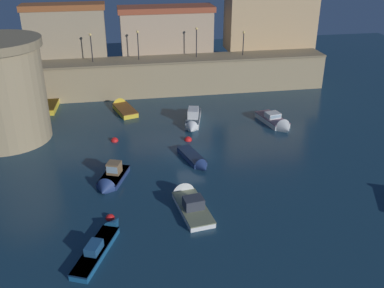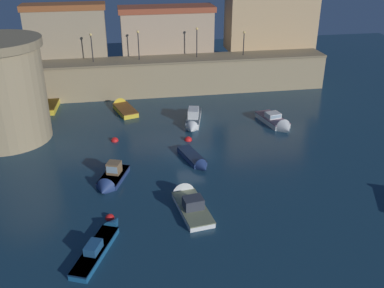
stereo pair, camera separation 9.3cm
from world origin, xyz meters
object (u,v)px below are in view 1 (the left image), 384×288
at_px(quay_lamp_1, 138,41).
at_px(moored_boat_7, 102,242).
at_px(mooring_buoy_0, 115,141).
at_px(mooring_buoy_2, 110,218).
at_px(moored_boat_3, 122,107).
at_px(moored_boat_8, 111,180).
at_px(quay_lamp_3, 243,39).
at_px(moored_boat_2, 193,120).
at_px(mooring_buoy_1, 188,140).
at_px(moored_boat_4, 188,200).
at_px(quay_lamp_0, 91,43).
at_px(quay_lamp_2, 196,38).
at_px(moored_boat_6, 196,160).
at_px(fortress_tower, 0,91).
at_px(moored_boat_5, 277,122).
at_px(moored_boat_1, 52,103).

relative_size(quay_lamp_1, moored_boat_7, 0.56).
relative_size(mooring_buoy_0, mooring_buoy_2, 1.11).
bearing_deg(moored_boat_3, moored_boat_8, 158.46).
xyz_separation_m(quay_lamp_3, moored_boat_2, (-8.72, -11.29, -6.14)).
bearing_deg(mooring_buoy_1, mooring_buoy_0, 171.44).
xyz_separation_m(moored_boat_2, moored_boat_4, (-3.17, -15.44, -0.22)).
xyz_separation_m(quay_lamp_0, moored_boat_8, (1.63, -22.69, -6.54)).
height_order(quay_lamp_2, mooring_buoy_0, quay_lamp_2).
distance_m(moored_boat_4, moored_boat_6, 6.75).
relative_size(quay_lamp_3, mooring_buoy_1, 3.99).
xyz_separation_m(fortress_tower, quay_lamp_0, (8.56, 11.65, 1.76)).
bearing_deg(moored_boat_7, quay_lamp_1, 14.41).
relative_size(moored_boat_5, mooring_buoy_1, 7.57).
xyz_separation_m(quay_lamp_1, mooring_buoy_2, (-4.22, -27.73, -7.01)).
bearing_deg(mooring_buoy_2, moored_boat_6, 43.76).
height_order(moored_boat_2, moored_boat_3, moored_boat_2).
relative_size(moored_boat_4, moored_boat_8, 1.33).
distance_m(quay_lamp_1, quay_lamp_3, 13.69).
relative_size(quay_lamp_0, moored_boat_1, 0.59).
bearing_deg(moored_boat_7, moored_boat_3, 18.23).
bearing_deg(quay_lamp_3, mooring_buoy_2, -122.86).
bearing_deg(moored_boat_1, mooring_buoy_0, -143.81).
relative_size(fortress_tower, mooring_buoy_1, 13.04).
xyz_separation_m(moored_boat_6, mooring_buoy_0, (-7.27, 6.07, -0.28)).
height_order(fortress_tower, quay_lamp_1, fortress_tower).
xyz_separation_m(quay_lamp_3, moored_boat_8, (-17.80, -22.69, -6.30)).
relative_size(moored_boat_2, moored_boat_3, 1.09).
distance_m(quay_lamp_1, moored_boat_3, 9.00).
distance_m(moored_boat_4, mooring_buoy_2, 6.12).
xyz_separation_m(moored_boat_4, mooring_buoy_0, (-5.46, 12.57, -0.33)).
bearing_deg(moored_boat_5, moored_boat_2, -114.11).
distance_m(quay_lamp_2, moored_boat_3, 13.25).
height_order(quay_lamp_0, moored_boat_6, quay_lamp_0).
xyz_separation_m(fortress_tower, moored_boat_3, (11.74, 6.20, -4.85)).
relative_size(quay_lamp_3, moored_boat_4, 0.48).
height_order(moored_boat_2, mooring_buoy_2, moored_boat_2).
relative_size(moored_boat_1, moored_boat_5, 1.01).
bearing_deg(quay_lamp_3, quay_lamp_2, -180.00).
distance_m(fortress_tower, moored_boat_2, 19.82).
bearing_deg(moored_boat_8, moored_boat_2, 162.39).
height_order(fortress_tower, moored_boat_8, fortress_tower).
xyz_separation_m(moored_boat_5, moored_boat_8, (-18.09, -9.42, 0.00)).
bearing_deg(fortress_tower, moored_boat_1, 69.64).
distance_m(quay_lamp_2, moored_boat_8, 26.34).
bearing_deg(mooring_buoy_0, quay_lamp_1, 75.53).
bearing_deg(quay_lamp_2, moored_boat_7, -111.63).
bearing_deg(fortress_tower, moored_boat_6, -25.58).
bearing_deg(moored_boat_5, quay_lamp_2, -165.52).
relative_size(quay_lamp_1, moored_boat_6, 0.71).
bearing_deg(quay_lamp_3, moored_boat_7, -120.91).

